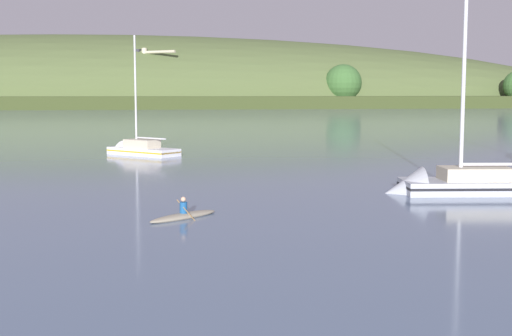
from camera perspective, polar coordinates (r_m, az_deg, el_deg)
The scene contains 5 objects.
far_shoreline_hill at distance 269.55m, azimuth -11.07°, elevation 5.08°, with size 533.24×122.68×54.50m.
dockside_crane at distance 242.68m, azimuth -9.17°, elevation 7.39°, with size 14.90×9.65×20.70m.
sailboat_near_mooring at distance 59.64m, azimuth -9.94°, elevation 1.29°, with size 7.12×6.66×11.20m.
sailboat_far_left at distance 37.69m, azimuth 16.44°, elevation -1.81°, with size 9.19×3.37×12.95m.
canoe_with_paddler at distance 29.16m, azimuth -6.05°, elevation -3.97°, with size 3.12×3.05×1.02m.
Camera 1 is at (-6.10, -4.30, 5.27)m, focal length 48.04 mm.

